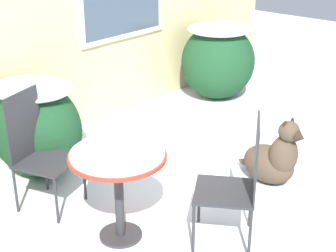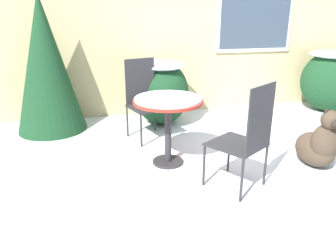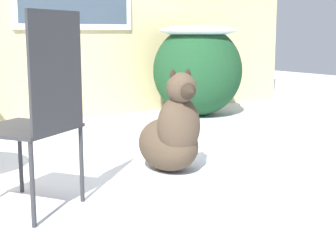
{
  "view_description": "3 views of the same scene",
  "coord_description": "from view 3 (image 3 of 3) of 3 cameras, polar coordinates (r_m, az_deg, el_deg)",
  "views": [
    {
      "loc": [
        -3.36,
        -2.31,
        2.48
      ],
      "look_at": [
        0.0,
        0.6,
        0.55
      ],
      "focal_mm": 55.0,
      "sensor_mm": 36.0,
      "label": 1
    },
    {
      "loc": [
        -1.8,
        -3.01,
        1.64
      ],
      "look_at": [
        -0.99,
        0.25,
        0.44
      ],
      "focal_mm": 35.0,
      "sensor_mm": 36.0,
      "label": 2
    },
    {
      "loc": [
        -1.34,
        -3.01,
        0.93
      ],
      "look_at": [
        0.59,
        -0.17,
        0.31
      ],
      "focal_mm": 55.0,
      "sensor_mm": 36.0,
      "label": 3
    }
  ],
  "objects": [
    {
      "name": "patio_chair_far_side",
      "position": [
        2.72,
        -14.22,
        1.85
      ],
      "size": [
        0.63,
        0.63,
        1.04
      ],
      "rotation": [
        0.0,
        0.0,
        3.7
      ],
      "color": "#2D2D30",
      "rests_on": "ground_plane"
    },
    {
      "name": "ground_plane",
      "position": [
        3.43,
        -9.82,
        -5.62
      ],
      "size": [
        16.0,
        16.0,
        0.0
      ],
      "primitive_type": "plane",
      "color": "silver"
    },
    {
      "name": "shrub_middle",
      "position": [
        5.82,
        3.3,
        6.47
      ],
      "size": [
        1.01,
        0.99,
        1.01
      ],
      "color": "#194223",
      "rests_on": "ground_plane"
    },
    {
      "name": "dog",
      "position": [
        3.45,
        0.4,
        -1.08
      ],
      "size": [
        0.45,
        0.74,
        0.7
      ],
      "rotation": [
        0.0,
        0.0,
        -0.15
      ],
      "color": "#4C3D2D",
      "rests_on": "ground_plane"
    }
  ]
}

